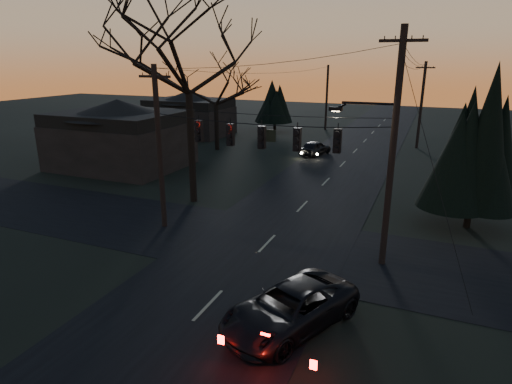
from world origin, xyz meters
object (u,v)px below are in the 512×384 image
at_px(utility_pole_left, 165,226).
at_px(utility_pole_far_r, 416,148).
at_px(suv_near, 290,308).
at_px(evergreen_right, 480,142).
at_px(bare_tree_left, 187,46).
at_px(sedan_oncoming_a, 315,148).
at_px(utility_pole_right, 382,263).
at_px(utility_pole_far_l, 325,130).

xyz_separation_m(utility_pole_left, utility_pole_far_r, (11.50, 28.00, 0.00)).
bearing_deg(utility_pole_far_r, suv_near, -93.86).
height_order(evergreen_right, suv_near, evergreen_right).
height_order(utility_pole_left, bare_tree_left, bare_tree_left).
relative_size(evergreen_right, sedan_oncoming_a, 2.05).
distance_m(evergreen_right, suv_near, 14.21).
bearing_deg(utility_pole_far_r, utility_pole_right, -90.00).
relative_size(utility_pole_far_l, sedan_oncoming_a, 2.02).
height_order(utility_pole_far_r, suv_near, utility_pole_far_r).
distance_m(utility_pole_right, utility_pole_left, 11.50).
height_order(utility_pole_far_l, sedan_oncoming_a, utility_pole_far_l).
bearing_deg(utility_pole_left, utility_pole_far_l, 90.00).
xyz_separation_m(utility_pole_left, evergreen_right, (15.20, 6.21, 4.65)).
relative_size(suv_near, sedan_oncoming_a, 1.31).
relative_size(utility_pole_right, utility_pole_left, 1.18).
bearing_deg(utility_pole_left, utility_pole_far_r, 67.67).
bearing_deg(sedan_oncoming_a, bare_tree_left, 92.46).
distance_m(utility_pole_far_l, sedan_oncoming_a, 15.57).
bearing_deg(bare_tree_left, evergreen_right, 6.64).
distance_m(utility_pole_far_r, evergreen_right, 22.58).
bearing_deg(utility_pole_left, utility_pole_right, 0.00).
height_order(utility_pole_far_l, evergreen_right, evergreen_right).
bearing_deg(utility_pole_right, suv_near, -110.79).
distance_m(utility_pole_left, bare_tree_left, 10.41).
bearing_deg(sedan_oncoming_a, suv_near, 118.17).
xyz_separation_m(utility_pole_right, bare_tree_left, (-12.25, 4.35, 9.43)).
height_order(evergreen_right, sedan_oncoming_a, evergreen_right).
height_order(utility_pole_far_l, bare_tree_left, bare_tree_left).
distance_m(utility_pole_left, sedan_oncoming_a, 20.90).
height_order(utility_pole_far_r, utility_pole_far_l, utility_pole_far_r).
relative_size(utility_pole_far_l, bare_tree_left, 0.59).
xyz_separation_m(utility_pole_far_l, evergreen_right, (15.20, -29.79, 4.65)).
bearing_deg(utility_pole_far_l, utility_pole_left, -90.00).
relative_size(utility_pole_far_r, utility_pole_far_l, 1.06).
height_order(utility_pole_far_r, evergreen_right, evergreen_right).
distance_m(utility_pole_left, utility_pole_far_r, 30.27).
height_order(utility_pole_left, suv_near, utility_pole_left).
bearing_deg(utility_pole_far_l, utility_pole_right, -72.28).
relative_size(utility_pole_far_r, sedan_oncoming_a, 2.15).
distance_m(utility_pole_right, utility_pole_far_r, 28.00).
relative_size(utility_pole_left, suv_near, 1.64).
bearing_deg(suv_near, evergreen_right, 88.62).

